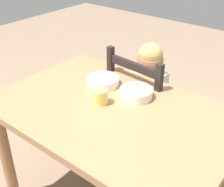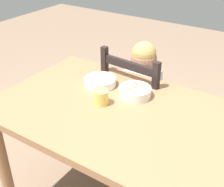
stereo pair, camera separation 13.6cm
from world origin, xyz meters
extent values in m
cube|color=#9F714B|center=(0.00, 0.00, 0.75)|extent=(1.26, 0.84, 0.04)
cylinder|color=#9F714B|center=(-0.56, -0.35, 0.36)|extent=(0.07, 0.07, 0.73)
cylinder|color=#9F714B|center=(-0.56, 0.35, 0.36)|extent=(0.07, 0.07, 0.73)
cube|color=black|center=(-0.09, 0.52, 0.44)|extent=(0.45, 0.45, 0.02)
cube|color=black|center=(0.12, 0.69, 0.21)|extent=(0.04, 0.04, 0.43)
cube|color=black|center=(-0.26, 0.73, 0.21)|extent=(0.04, 0.04, 0.43)
cube|color=black|center=(0.08, 0.31, 0.21)|extent=(0.04, 0.04, 0.43)
cube|color=black|center=(-0.29, 0.35, 0.21)|extent=(0.04, 0.04, 0.43)
cube|color=black|center=(0.08, 0.31, 0.69)|extent=(0.04, 0.04, 0.48)
cube|color=black|center=(-0.29, 0.35, 0.69)|extent=(0.04, 0.04, 0.48)
cube|color=black|center=(-0.10, 0.33, 0.86)|extent=(0.36, 0.06, 0.05)
cube|color=black|center=(-0.10, 0.33, 0.72)|extent=(0.36, 0.06, 0.05)
cube|color=silver|center=(-0.09, 0.49, 0.61)|extent=(0.22, 0.14, 0.32)
sphere|color=#AB7757|center=(-0.09, 0.49, 0.85)|extent=(0.17, 0.17, 0.17)
sphere|color=tan|center=(-0.09, 0.49, 0.88)|extent=(0.16, 0.16, 0.16)
cylinder|color=#3F4C72|center=(-0.14, 0.37, 0.22)|extent=(0.07, 0.07, 0.45)
cylinder|color=#3F4C72|center=(-0.03, 0.37, 0.22)|extent=(0.07, 0.07, 0.45)
cylinder|color=silver|center=(-0.22, 0.39, 0.69)|extent=(0.06, 0.24, 0.13)
cylinder|color=silver|center=(0.04, 0.39, 0.69)|extent=(0.06, 0.24, 0.13)
cylinder|color=white|center=(-0.21, 0.17, 0.79)|extent=(0.19, 0.19, 0.05)
cylinder|color=white|center=(-0.21, 0.17, 0.77)|extent=(0.08, 0.08, 0.01)
cylinder|color=#3E9627|center=(-0.21, 0.17, 0.80)|extent=(0.15, 0.15, 0.02)
sphere|color=#358E21|center=(-0.19, 0.19, 0.81)|extent=(0.01, 0.01, 0.01)
sphere|color=#499B1B|center=(-0.22, 0.18, 0.81)|extent=(0.01, 0.01, 0.01)
sphere|color=#3F9821|center=(-0.17, 0.15, 0.81)|extent=(0.01, 0.01, 0.01)
cylinder|color=white|center=(0.03, 0.17, 0.80)|extent=(0.18, 0.18, 0.05)
cylinder|color=white|center=(0.03, 0.17, 0.77)|extent=(0.08, 0.08, 0.01)
cylinder|color=orange|center=(0.03, 0.17, 0.80)|extent=(0.15, 0.15, 0.03)
cube|color=orange|center=(0.07, 0.20, 0.82)|extent=(0.02, 0.02, 0.01)
cube|color=orange|center=(0.01, 0.21, 0.82)|extent=(0.02, 0.02, 0.01)
cube|color=orange|center=(0.02, 0.18, 0.82)|extent=(0.02, 0.02, 0.01)
cube|color=orange|center=(0.02, 0.21, 0.82)|extent=(0.02, 0.02, 0.01)
cube|color=orange|center=(0.01, 0.14, 0.82)|extent=(0.02, 0.02, 0.01)
cube|color=orange|center=(0.03, 0.17, 0.82)|extent=(0.02, 0.02, 0.01)
cube|color=silver|center=(-0.02, 0.14, 0.77)|extent=(0.07, 0.08, 0.00)
ellipsoid|color=silver|center=(-0.06, 0.19, 0.77)|extent=(0.05, 0.05, 0.01)
cylinder|color=#EFCD60|center=(-0.08, 0.00, 0.81)|extent=(0.08, 0.08, 0.08)
camera|label=1|loc=(0.81, -1.01, 1.61)|focal=47.75mm
camera|label=2|loc=(0.70, -1.09, 1.61)|focal=47.75mm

